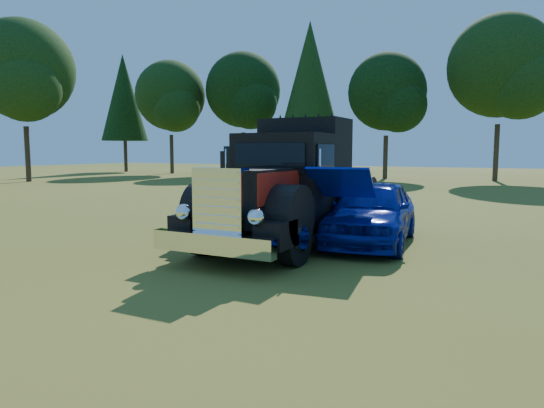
{
  "coord_description": "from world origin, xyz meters",
  "views": [
    {
      "loc": [
        5.61,
        -9.14,
        2.2
      ],
      "look_at": [
        0.75,
        0.35,
        1.03
      ],
      "focal_mm": 32.0,
      "sensor_mm": 36.0,
      "label": 1
    }
  ],
  "objects": [
    {
      "name": "ground",
      "position": [
        0.0,
        0.0,
        0.0
      ],
      "size": [
        120.0,
        120.0,
        0.0
      ],
      "primitive_type": "plane",
      "color": "#3C5017",
      "rests_on": "ground"
    },
    {
      "name": "treeline",
      "position": [
        -2.1,
        27.82,
        7.62
      ],
      "size": [
        72.1,
        24.04,
        13.84
      ],
      "color": "#2D2116",
      "rests_on": "ground"
    },
    {
      "name": "diamond_t_truck",
      "position": [
        0.76,
        1.29,
        1.28
      ],
      "size": [
        3.36,
        7.16,
        3.0
      ],
      "color": "black",
      "rests_on": "ground"
    },
    {
      "name": "hotrod_coupe",
      "position": [
        2.51,
        2.11,
        0.77
      ],
      "size": [
        2.29,
        4.66,
        1.89
      ],
      "color": "#0C0695",
      "rests_on": "ground"
    },
    {
      "name": "spectator_near",
      "position": [
        -0.64,
        0.07,
        0.84
      ],
      "size": [
        0.45,
        0.64,
        1.68
      ],
      "primitive_type": "imported",
      "rotation": [
        0.0,
        0.0,
        1.65
      ],
      "color": "navy",
      "rests_on": "ground"
    },
    {
      "name": "spectator_far",
      "position": [
        -1.23,
        0.73,
        0.79
      ],
      "size": [
        0.85,
        0.94,
        1.58
      ],
      "primitive_type": "imported",
      "rotation": [
        0.0,
        0.0,
        1.17
      ],
      "color": "#20234B",
      "rests_on": "ground"
    },
    {
      "name": "distant_teal_car",
      "position": [
        -11.19,
        25.51,
        0.63
      ],
      "size": [
        2.94,
        4.0,
        1.26
      ],
      "primitive_type": "imported",
      "rotation": [
        0.0,
        0.0,
        -0.48
      ],
      "color": "#0B3B43",
      "rests_on": "ground"
    }
  ]
}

